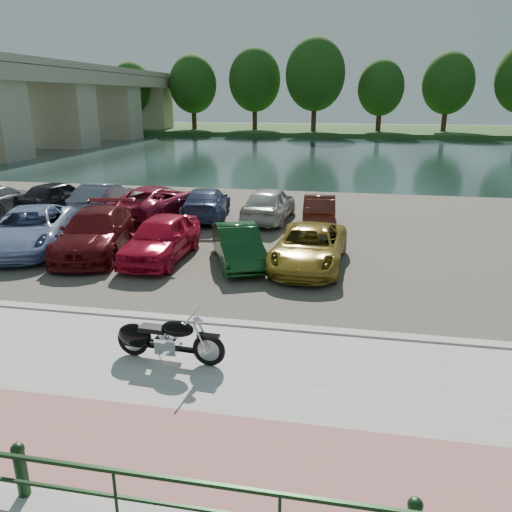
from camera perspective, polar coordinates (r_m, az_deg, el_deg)
The scene contains 23 objects.
ground at distance 10.25m, azimuth -5.47°, elevation -12.88°, with size 200.00×200.00×0.00m, color #595447.
promenade at distance 9.42m, azimuth -7.21°, elevation -15.63°, with size 60.00×6.00×0.10m, color #9E9B95.
pink_path at distance 8.25m, azimuth -10.60°, elevation -20.83°, with size 60.00×2.00×0.01m, color #A6655D.
kerb at distance 11.92m, azimuth -2.81°, elevation -7.82°, with size 60.00×0.30×0.14m, color #9E9B95.
parking_lot at distance 20.29m, azimuth 3.10°, elevation 2.88°, with size 60.00×18.00×0.04m, color #464039.
river at distance 48.80m, azimuth 7.81°, elevation 11.42°, with size 120.00×40.00×0.00m, color black.
far_bank at distance 80.64m, azimuth 9.16°, elevation 14.00°, with size 120.00×24.00×0.60m, color #204117.
bridge at distance 58.16m, azimuth -21.96°, elevation 16.80°, with size 7.00×56.00×8.55m.
railing at distance 6.78m, azimuth -15.89°, elevation -23.77°, with size 24.04×0.05×0.90m.
bollards at distance 7.89m, azimuth -26.37°, elevation -20.64°, with size 10.68×0.18×0.81m.
far_trees at distance 74.30m, azimuth 12.82°, elevation 19.05°, with size 70.25×10.68×12.52m.
motorcycle at distance 10.38m, azimuth -10.92°, elevation -9.21°, with size 2.33×0.75×1.05m.
car_2 at distance 19.29m, azimuth -24.40°, elevation 2.81°, with size 2.42×5.24×1.46m, color #8798C4.
car_3 at distance 18.00m, azimuth -17.81°, elevation 2.63°, with size 2.08×5.11×1.48m, color #4F0B0F.
car_4 at distance 16.78m, azimuth -10.81°, elevation 2.06°, with size 1.72×4.28×1.46m, color #B40C28.
car_5 at distance 16.07m, azimuth -2.07°, elevation 1.24°, with size 1.30×3.72×1.23m, color #103C18.
car_6 at distance 15.88m, azimuth 6.09°, elevation 1.05°, with size 2.13×4.61×1.28m, color olive.
car_8 at distance 25.49m, azimuth -21.69°, elevation 6.41°, with size 1.69×4.20×1.43m, color black.
car_9 at distance 24.38m, azimuth -17.06°, elevation 6.38°, with size 1.48×4.24×1.40m, color slate.
car_10 at distance 22.89m, azimuth -11.35°, elevation 6.14°, with size 2.36×5.12×1.42m, color maroon.
car_11 at distance 22.40m, azimuth -5.73°, elevation 6.05°, with size 1.88×4.63×1.34m, color navy.
car_12 at distance 21.79m, azimuth 1.51°, elevation 6.01°, with size 1.77×4.39×1.50m, color #B9B9B4.
car_13 at distance 21.65m, azimuth 7.25°, elevation 5.44°, with size 1.30×3.73×1.23m, color #531E16.
Camera 1 is at (2.57, -8.45, 5.20)m, focal length 35.00 mm.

